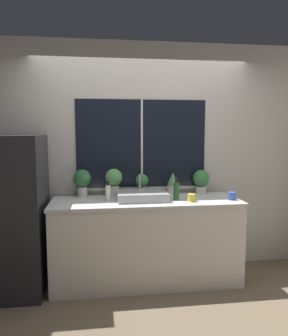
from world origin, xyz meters
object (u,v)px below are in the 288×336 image
at_px(potted_plant_left, 114,180).
at_px(mug_yellow, 192,198).
at_px(potted_plant_center, 142,183).
at_px(bottle_tall, 176,191).
at_px(potted_plant_right, 173,183).
at_px(sink, 142,196).
at_px(mug_blue, 232,196).
at_px(potted_plant_far_right, 201,180).
at_px(soap_bottle, 108,192).
at_px(refrigerator, 9,215).
at_px(potted_plant_far_left, 82,180).

relative_size(potted_plant_left, mug_yellow, 3.80).
relative_size(potted_plant_center, bottle_tall, 1.03).
bearing_deg(potted_plant_center, potted_plant_right, -0.00).
xyz_separation_m(sink, potted_plant_center, (0.03, 0.27, 0.10)).
xyz_separation_m(mug_yellow, mug_blue, (0.46, 0.02, 0.00)).
relative_size(potted_plant_left, bottle_tall, 1.31).
xyz_separation_m(potted_plant_right, potted_plant_far_right, (0.35, 0.00, 0.03)).
bearing_deg(potted_plant_left, potted_plant_right, -0.00).
bearing_deg(bottle_tall, soap_bottle, 175.56).
xyz_separation_m(potted_plant_center, mug_blue, (0.94, -0.38, -0.10)).
height_order(potted_plant_center, mug_blue, potted_plant_center).
bearing_deg(refrigerator, mug_yellow, -3.61).
bearing_deg(potted_plant_far_right, refrigerator, -172.33).
bearing_deg(bottle_tall, potted_plant_right, 84.62).
relative_size(sink, bottle_tall, 2.24).
height_order(potted_plant_far_right, soap_bottle, potted_plant_far_right).
relative_size(potted_plant_far_left, potted_plant_far_right, 1.10).
bearing_deg(potted_plant_center, refrigerator, -168.56).
distance_m(mug_yellow, mug_blue, 0.46).
height_order(potted_plant_far_right, bottle_tall, potted_plant_far_right).
bearing_deg(soap_bottle, bottle_tall, -4.44).
bearing_deg(mug_blue, potted_plant_center, 157.83).
bearing_deg(potted_plant_far_right, soap_bottle, -167.62).
distance_m(potted_plant_left, potted_plant_center, 0.33).
xyz_separation_m(refrigerator, potted_plant_far_right, (2.13, 0.29, 0.28)).
distance_m(sink, potted_plant_far_left, 0.72).
height_order(potted_plant_right, mug_yellow, potted_plant_right).
xyz_separation_m(sink, potted_plant_left, (-0.29, 0.27, 0.14)).
bearing_deg(mug_yellow, sink, 164.64).
bearing_deg(potted_plant_far_left, mug_blue, -13.27).
relative_size(refrigerator, mug_yellow, 19.66).
bearing_deg(refrigerator, potted_plant_left, 14.72).
distance_m(potted_plant_left, bottle_tall, 0.74).
distance_m(potted_plant_far_right, mug_yellow, 0.49).
relative_size(potted_plant_left, soap_bottle, 1.47).
bearing_deg(mug_yellow, soap_bottle, 169.48).
bearing_deg(potted_plant_center, soap_bottle, -148.50).
bearing_deg(refrigerator, potted_plant_far_right, 7.67).
bearing_deg(potted_plant_far_right, mug_yellow, -119.63).
height_order(potted_plant_center, potted_plant_far_right, potted_plant_far_right).
height_order(potted_plant_far_left, soap_bottle, potted_plant_far_left).
xyz_separation_m(potted_plant_far_left, potted_plant_right, (1.05, -0.00, -0.06)).
xyz_separation_m(refrigerator, mug_blue, (2.36, -0.10, 0.15)).
relative_size(sink, potted_plant_far_right, 1.90).
bearing_deg(potted_plant_center, potted_plant_left, 180.00).
bearing_deg(potted_plant_left, mug_yellow, -26.77).
xyz_separation_m(potted_plant_far_right, mug_yellow, (-0.23, -0.41, -0.13)).
bearing_deg(potted_plant_left, soap_bottle, -106.45).
distance_m(potted_plant_left, mug_yellow, 0.92).
bearing_deg(refrigerator, bottle_tall, -0.45).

